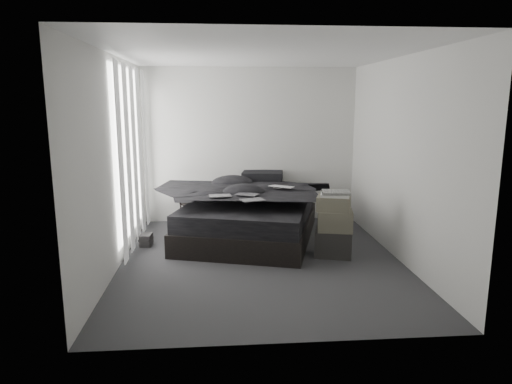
{
  "coord_description": "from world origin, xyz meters",
  "views": [
    {
      "loc": [
        -0.52,
        -5.65,
        2.04
      ],
      "look_at": [
        0.0,
        0.8,
        0.75
      ],
      "focal_mm": 32.0,
      "sensor_mm": 36.0,
      "label": 1
    }
  ],
  "objects": [
    {
      "name": "wall_front",
      "position": [
        0.0,
        -2.1,
        1.3
      ],
      "size": [
        3.6,
        0.01,
        2.6
      ],
      "primitive_type": "cube",
      "color": "silver",
      "rests_on": "ground"
    },
    {
      "name": "comic_c",
      "position": [
        -0.09,
        0.19,
        0.87
      ],
      "size": [
        0.35,
        0.28,
        0.01
      ],
      "primitive_type": "cube",
      "rotation": [
        0.0,
        0.0,
        0.33
      ],
      "color": "black",
      "rests_on": "duvet"
    },
    {
      "name": "pillow_upper",
      "position": [
        0.2,
        1.87,
        0.81
      ],
      "size": [
        0.73,
        0.57,
        0.15
      ],
      "primitive_type": "cube",
      "rotation": [
        0.0,
        0.0,
        -0.18
      ],
      "color": "black",
      "rests_on": "pillow_lower"
    },
    {
      "name": "window_left",
      "position": [
        -1.78,
        0.9,
        1.35
      ],
      "size": [
        0.02,
        2.0,
        2.3
      ],
      "primitive_type": "cube",
      "color": "white",
      "rests_on": "wall_left"
    },
    {
      "name": "bed",
      "position": [
        -0.07,
        1.02,
        0.16
      ],
      "size": [
        2.37,
        2.76,
        0.32
      ],
      "primitive_type": "cube",
      "rotation": [
        0.0,
        0.0,
        -0.28
      ],
      "color": "black",
      "rests_on": "floor"
    },
    {
      "name": "wall_back",
      "position": [
        0.0,
        2.1,
        1.3
      ],
      "size": [
        3.6,
        0.01,
        2.6
      ],
      "primitive_type": "cube",
      "color": "silver",
      "rests_on": "ground"
    },
    {
      "name": "box_lower",
      "position": [
        0.98,
        0.1,
        0.18
      ],
      "size": [
        0.57,
        0.49,
        0.36
      ],
      "primitive_type": "cube",
      "rotation": [
        0.0,
        0.0,
        -0.27
      ],
      "color": "black",
      "rests_on": "floor"
    },
    {
      "name": "wall_left",
      "position": [
        -1.8,
        0.0,
        1.3
      ],
      "size": [
        0.01,
        4.2,
        2.6
      ],
      "primitive_type": "cube",
      "color": "silver",
      "rests_on": "ground"
    },
    {
      "name": "side_stand",
      "position": [
        -0.98,
        1.5,
        0.34
      ],
      "size": [
        0.41,
        0.41,
        0.68
      ],
      "primitive_type": "cylinder",
      "rotation": [
        0.0,
        0.0,
        -0.11
      ],
      "color": "black",
      "rests_on": "floor"
    },
    {
      "name": "mattress",
      "position": [
        -0.07,
        1.02,
        0.45
      ],
      "size": [
        2.29,
        2.68,
        0.25
      ],
      "primitive_type": "cube",
      "rotation": [
        0.0,
        0.0,
        -0.28
      ],
      "color": "black",
      "rests_on": "bed"
    },
    {
      "name": "papers",
      "position": [
        -0.98,
        1.49,
        0.69
      ],
      "size": [
        0.28,
        0.21,
        0.01
      ],
      "primitive_type": "cube",
      "rotation": [
        0.0,
        0.0,
        0.07
      ],
      "color": "white",
      "rests_on": "side_stand"
    },
    {
      "name": "curtain_left",
      "position": [
        -1.73,
        0.9,
        1.28
      ],
      "size": [
        0.06,
        2.12,
        2.48
      ],
      "primitive_type": "cube",
      "color": "white",
      "rests_on": "wall_left"
    },
    {
      "name": "comic_b",
      "position": [
        -0.14,
        0.56,
        0.86
      ],
      "size": [
        0.35,
        0.31,
        0.01
      ],
      "primitive_type": "cube",
      "rotation": [
        0.0,
        0.0,
        -0.49
      ],
      "color": "black",
      "rests_on": "duvet"
    },
    {
      "name": "floor",
      "position": [
        0.0,
        0.0,
        0.0
      ],
      "size": [
        3.6,
        4.2,
        0.01
      ],
      "primitive_type": "cube",
      "color": "#363639",
      "rests_on": "ground"
    },
    {
      "name": "box_upper",
      "position": [
        0.97,
        0.11,
        0.72
      ],
      "size": [
        0.52,
        0.46,
        0.19
      ],
      "primitive_type": "cube",
      "rotation": [
        0.0,
        0.0,
        -0.32
      ],
      "color": "#5A5747",
      "rests_on": "box_mid"
    },
    {
      "name": "ceiling",
      "position": [
        0.0,
        0.0,
        2.6
      ],
      "size": [
        3.6,
        4.2,
        0.01
      ],
      "primitive_type": "cube",
      "color": "white",
      "rests_on": "ground"
    },
    {
      "name": "pillow_lower",
      "position": [
        0.13,
        1.92,
        0.65
      ],
      "size": [
        0.82,
        0.66,
        0.16
      ],
      "primitive_type": "cube",
      "rotation": [
        0.0,
        0.0,
        -0.28
      ],
      "color": "black",
      "rests_on": "mattress"
    },
    {
      "name": "duvet",
      "position": [
        -0.09,
        0.96,
        0.71
      ],
      "size": [
        2.23,
        2.42,
        0.28
      ],
      "primitive_type": "imported",
      "rotation": [
        0.0,
        0.0,
        -0.28
      ],
      "color": "black",
      "rests_on": "mattress"
    },
    {
      "name": "art_book_snake",
      "position": [
        0.99,
        0.09,
        0.87
      ],
      "size": [
        0.4,
        0.34,
        0.03
      ],
      "primitive_type": "cube",
      "rotation": [
        0.0,
        0.0,
        -0.17
      ],
      "color": "silver",
      "rests_on": "art_book_white"
    },
    {
      "name": "art_book_white",
      "position": [
        0.98,
        0.1,
        0.84
      ],
      "size": [
        0.43,
        0.38,
        0.04
      ],
      "primitive_type": "cube",
      "rotation": [
        0.0,
        0.0,
        -0.27
      ],
      "color": "silver",
      "rests_on": "box_upper"
    },
    {
      "name": "box_mid",
      "position": [
        0.99,
        0.09,
        0.49
      ],
      "size": [
        0.51,
        0.44,
        0.27
      ],
      "primitive_type": "cube",
      "rotation": [
        0.0,
        0.0,
        -0.2
      ],
      "color": "#5A5747",
      "rests_on": "box_lower"
    },
    {
      "name": "comic_a",
      "position": [
        -0.52,
        0.49,
        0.85
      ],
      "size": [
        0.32,
        0.22,
        0.01
      ],
      "primitive_type": "cube",
      "rotation": [
        0.0,
        0.0,
        0.1
      ],
      "color": "black",
      "rests_on": "duvet"
    },
    {
      "name": "wall_right",
      "position": [
        1.8,
        0.0,
        1.3
      ],
      "size": [
        0.01,
        4.2,
        2.6
      ],
      "primitive_type": "cube",
      "color": "silver",
      "rests_on": "ground"
    },
    {
      "name": "laptop",
      "position": [
        0.36,
        0.95,
        0.86
      ],
      "size": [
        0.45,
        0.41,
        0.03
      ],
      "primitive_type": "imported",
      "rotation": [
        0.0,
        0.0,
        -0.59
      ],
      "color": "silver",
      "rests_on": "duvet"
    },
    {
      "name": "floor_books",
      "position": [
        -1.59,
        0.75,
        0.08
      ],
      "size": [
        0.18,
        0.24,
        0.15
      ],
      "primitive_type": "cube",
      "rotation": [
        0.0,
        0.0,
        -0.13
      ],
      "color": "black",
      "rests_on": "floor"
    }
  ]
}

